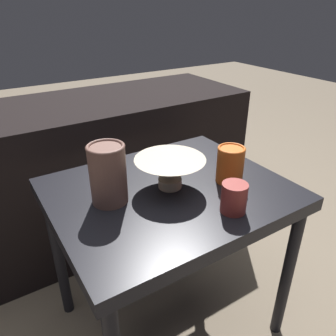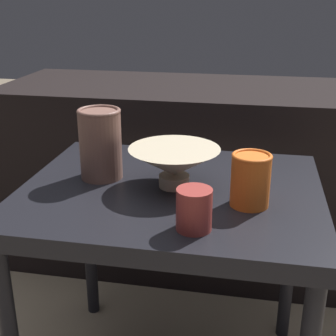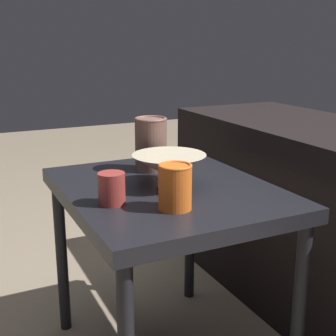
% 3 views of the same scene
% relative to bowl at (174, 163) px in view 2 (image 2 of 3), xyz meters
% --- Properties ---
extents(table, '(0.66, 0.54, 0.55)m').
position_rel_bowl_xyz_m(table, '(-0.01, -0.01, -0.12)').
color(table, black).
rests_on(table, ground_plane).
extents(couch_backdrop, '(1.39, 0.50, 0.65)m').
position_rel_bowl_xyz_m(couch_backdrop, '(-0.01, 0.63, -0.28)').
color(couch_backdrop, black).
rests_on(couch_backdrop, ground_plane).
extents(bowl, '(0.20, 0.20, 0.09)m').
position_rel_bowl_xyz_m(bowl, '(0.00, 0.00, 0.00)').
color(bowl, '#C1B293').
rests_on(bowl, table).
extents(vase_textured_left, '(0.10, 0.10, 0.16)m').
position_rel_bowl_xyz_m(vase_textured_left, '(-0.18, 0.02, 0.03)').
color(vase_textured_left, brown).
rests_on(vase_textured_left, table).
extents(vase_colorful_right, '(0.08, 0.08, 0.11)m').
position_rel_bowl_xyz_m(vase_colorful_right, '(0.17, -0.07, 0.00)').
color(vase_colorful_right, orange).
rests_on(vase_colorful_right, table).
extents(cup, '(0.07, 0.07, 0.08)m').
position_rel_bowl_xyz_m(cup, '(0.07, -0.19, -0.02)').
color(cup, maroon).
rests_on(cup, table).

